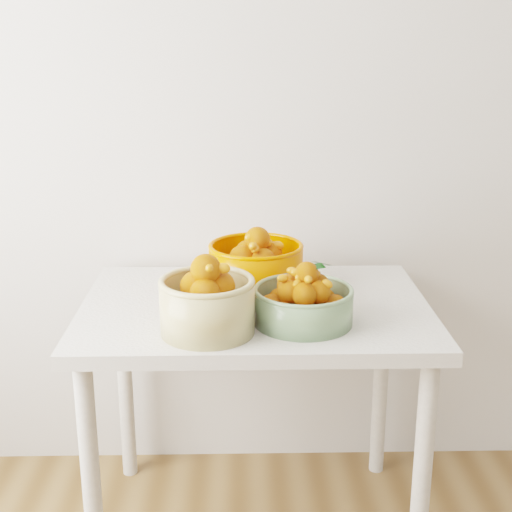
% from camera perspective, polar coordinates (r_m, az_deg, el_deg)
% --- Properties ---
extents(table, '(1.00, 0.70, 0.75)m').
position_cam_1_polar(table, '(2.10, -0.07, -6.27)').
color(table, silver).
rests_on(table, ground).
extents(bowl_cream, '(0.32, 0.32, 0.21)m').
position_cam_1_polar(bowl_cream, '(1.84, -3.93, -3.78)').
color(bowl_cream, tan).
rests_on(bowl_cream, table).
extents(bowl_green, '(0.27, 0.27, 0.17)m').
position_cam_1_polar(bowl_green, '(1.91, 3.80, -3.70)').
color(bowl_green, gray).
rests_on(bowl_green, table).
extents(bowl_orange, '(0.35, 0.35, 0.20)m').
position_cam_1_polar(bowl_orange, '(2.12, -0.01, -0.90)').
color(bowl_orange, '#E95800').
rests_on(bowl_orange, table).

